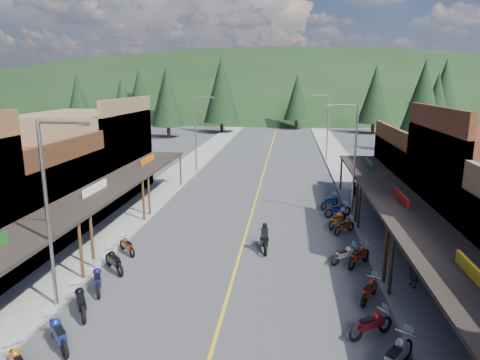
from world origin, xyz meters
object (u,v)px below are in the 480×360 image
(pine_0, at_px, (78,97))
(bike_west_8, at_px, (127,245))
(streetlight_3, at_px, (326,125))
(bike_east_10, at_px, (337,219))
(pine_11, at_px, (423,99))
(pedestrian_east_b, at_px, (353,191))
(pine_4, at_px, (375,94))
(bike_east_11, at_px, (338,209))
(pine_9, at_px, (436,103))
(bike_east_12, at_px, (330,201))
(pine_5, at_px, (444,89))
(streetlight_0, at_px, (50,208))
(streetlight_2, at_px, (353,156))
(bike_west_6, at_px, (97,278))
(pine_10, at_px, (167,98))
(bike_west_4, at_px, (58,332))
(pine_7, at_px, (140,91))
(bike_west_7, at_px, (114,260))
(pine_3, at_px, (297,97))
(pedestrian_east_a, at_px, (414,269))
(streetlight_1, at_px, (197,131))
(pine_8, at_px, (122,106))
(bike_east_7, at_px, (359,255))
(bike_east_8, at_px, (345,254))
(pine_1, at_px, (166,92))
(pine_2, at_px, (221,90))
(shop_west_2, at_px, (17,198))
(bike_east_6, at_px, (369,289))
(rider_on_bike, at_px, (265,239))
(bike_east_4, at_px, (397,354))
(bike_east_9, at_px, (344,225))
(bike_west_5, at_px, (81,300))
(bike_east_5, at_px, (371,323))

(pine_0, relative_size, bike_west_8, 5.94)
(streetlight_3, distance_m, bike_east_10, 24.44)
(pine_11, bearing_deg, pedestrian_east_b, -115.39)
(pine_0, bearing_deg, bike_east_10, -50.72)
(pine_4, xyz_separation_m, bike_east_11, (-11.83, -51.80, -6.65))
(pine_9, height_order, bike_east_12, pine_9)
(streetlight_3, relative_size, pine_5, 0.57)
(streetlight_0, xyz_separation_m, streetlight_2, (13.90, 14.00, 0.00))
(streetlight_3, height_order, pine_5, pine_5)
(streetlight_2, bearing_deg, pine_9, 65.26)
(streetlight_0, height_order, streetlight_3, same)
(bike_west_6, xyz_separation_m, pedestrian_east_b, (13.79, 16.54, 0.33))
(pine_10, relative_size, bike_west_4, 5.24)
(bike_east_10, bearing_deg, pine_7, 152.38)
(bike_west_7, bearing_deg, pine_3, 37.73)
(streetlight_3, xyz_separation_m, pedestrian_east_a, (1.49, -32.56, -3.43))
(streetlight_1, xyz_separation_m, pine_11, (26.95, 16.00, 2.73))
(pine_8, distance_m, bike_east_12, 41.08)
(bike_east_7, distance_m, bike_east_8, 0.73)
(streetlight_2, bearing_deg, pine_1, 116.53)
(bike_east_7, height_order, bike_east_12, bike_east_12)
(pine_2, bearing_deg, shop_west_2, -93.81)
(streetlight_2, height_order, pine_0, pine_0)
(pine_1, relative_size, pine_2, 0.89)
(pine_7, bearing_deg, bike_east_6, -64.41)
(streetlight_0, distance_m, rider_on_bike, 11.74)
(streetlight_3, relative_size, bike_east_8, 4.24)
(pine_3, bearing_deg, rider_on_bike, -92.36)
(pine_7, xyz_separation_m, pine_8, (10.00, -36.00, -1.26))
(bike_west_4, bearing_deg, pine_10, 58.89)
(pine_2, relative_size, pedestrian_east_b, 8.84)
(rider_on_bike, bearing_deg, bike_east_4, -70.61)
(bike_east_6, height_order, bike_east_7, bike_east_7)
(bike_west_8, xyz_separation_m, bike_east_9, (12.51, 4.75, 0.01))
(bike_east_9, bearing_deg, bike_east_6, -46.11)
(pine_0, relative_size, pine_10, 0.95)
(bike_west_8, bearing_deg, pine_9, 11.80)
(streetlight_2, bearing_deg, bike_east_10, -116.67)
(bike_west_5, height_order, bike_east_12, bike_west_5)
(bike_west_6, bearing_deg, bike_east_12, 24.58)
(pine_2, distance_m, bike_east_12, 50.87)
(streetlight_2, relative_size, bike_west_6, 3.73)
(pine_5, bearing_deg, pine_7, 176.53)
(bike_east_5, xyz_separation_m, bike_east_11, (0.35, 14.85, 0.02))
(bike_east_8, height_order, pedestrian_east_b, pedestrian_east_b)
(streetlight_0, height_order, pine_3, pine_3)
(pine_1, bearing_deg, bike_west_7, -76.08)
(pine_10, distance_m, pedestrian_east_a, 59.11)
(bike_east_10, bearing_deg, pine_8, 163.26)
(pine_1, bearing_deg, bike_east_6, -67.73)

